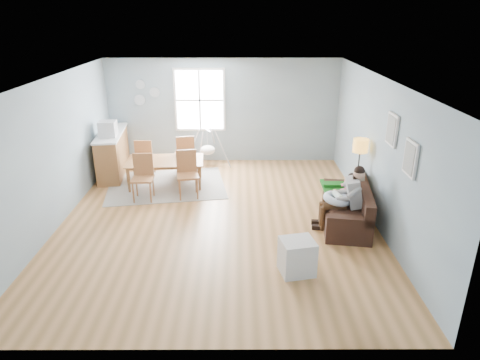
{
  "coord_description": "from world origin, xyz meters",
  "views": [
    {
      "loc": [
        0.41,
        -7.53,
        3.8
      ],
      "look_at": [
        0.43,
        -0.48,
        1.0
      ],
      "focal_mm": 32.0,
      "sensor_mm": 36.0,
      "label": 1
    }
  ],
  "objects_px": {
    "dining_table": "(166,173)",
    "sofa": "(349,209)",
    "monitor": "(108,129)",
    "baby_swing": "(208,149)",
    "toddler": "(346,188)",
    "chair_sw": "(143,174)",
    "floor_lamp": "(360,151)",
    "chair_nw": "(145,156)",
    "chair_ne": "(185,152)",
    "counter": "(113,153)",
    "storage_cube": "(297,257)",
    "father": "(345,196)",
    "chair_se": "(187,170)"
  },
  "relations": [
    {
      "from": "dining_table",
      "to": "sofa",
      "type": "bearing_deg",
      "value": -30.1
    },
    {
      "from": "monitor",
      "to": "baby_swing",
      "type": "xyz_separation_m",
      "value": [
        2.24,
        0.96,
        -0.81
      ]
    },
    {
      "from": "toddler",
      "to": "chair_sw",
      "type": "xyz_separation_m",
      "value": [
        -4.1,
        0.96,
        -0.07
      ]
    },
    {
      "from": "floor_lamp",
      "to": "dining_table",
      "type": "bearing_deg",
      "value": 163.76
    },
    {
      "from": "chair_nw",
      "to": "chair_ne",
      "type": "height_order",
      "value": "chair_ne"
    },
    {
      "from": "counter",
      "to": "dining_table",
      "type": "bearing_deg",
      "value": -29.57
    },
    {
      "from": "storage_cube",
      "to": "dining_table",
      "type": "height_order",
      "value": "dining_table"
    },
    {
      "from": "father",
      "to": "chair_nw",
      "type": "height_order",
      "value": "father"
    },
    {
      "from": "chair_sw",
      "to": "baby_swing",
      "type": "bearing_deg",
      "value": 59.92
    },
    {
      "from": "chair_nw",
      "to": "baby_swing",
      "type": "bearing_deg",
      "value": 29.79
    },
    {
      "from": "storage_cube",
      "to": "chair_sw",
      "type": "relative_size",
      "value": 0.59
    },
    {
      "from": "floor_lamp",
      "to": "monitor",
      "type": "distance_m",
      "value": 5.69
    },
    {
      "from": "father",
      "to": "chair_nw",
      "type": "bearing_deg",
      "value": 147.56
    },
    {
      "from": "chair_se",
      "to": "chair_sw",
      "type": "bearing_deg",
      "value": -170.67
    },
    {
      "from": "dining_table",
      "to": "chair_se",
      "type": "distance_m",
      "value": 0.85
    },
    {
      "from": "chair_sw",
      "to": "monitor",
      "type": "xyz_separation_m",
      "value": [
        -1.01,
        1.16,
        0.67
      ]
    },
    {
      "from": "toddler",
      "to": "chair_se",
      "type": "bearing_deg",
      "value": 160.65
    },
    {
      "from": "floor_lamp",
      "to": "chair_se",
      "type": "relative_size",
      "value": 1.44
    },
    {
      "from": "monitor",
      "to": "sofa",
      "type": "bearing_deg",
      "value": -24.16
    },
    {
      "from": "sofa",
      "to": "storage_cube",
      "type": "bearing_deg",
      "value": -125.48
    },
    {
      "from": "dining_table",
      "to": "father",
      "type": "bearing_deg",
      "value": -34.06
    },
    {
      "from": "father",
      "to": "chair_se",
      "type": "height_order",
      "value": "father"
    },
    {
      "from": "monitor",
      "to": "baby_swing",
      "type": "height_order",
      "value": "monitor"
    },
    {
      "from": "chair_se",
      "to": "counter",
      "type": "bearing_deg",
      "value": 145.46
    },
    {
      "from": "toddler",
      "to": "counter",
      "type": "distance_m",
      "value": 5.73
    },
    {
      "from": "chair_se",
      "to": "monitor",
      "type": "bearing_deg",
      "value": 152.37
    },
    {
      "from": "sofa",
      "to": "monitor",
      "type": "distance_m",
      "value": 5.73
    },
    {
      "from": "father",
      "to": "floor_lamp",
      "type": "relative_size",
      "value": 0.85
    },
    {
      "from": "toddler",
      "to": "chair_sw",
      "type": "height_order",
      "value": "chair_sw"
    },
    {
      "from": "floor_lamp",
      "to": "baby_swing",
      "type": "bearing_deg",
      "value": 141.06
    },
    {
      "from": "father",
      "to": "monitor",
      "type": "relative_size",
      "value": 3.1
    },
    {
      "from": "father",
      "to": "chair_se",
      "type": "xyz_separation_m",
      "value": [
        -3.06,
        1.54,
        -0.07
      ]
    },
    {
      "from": "toddler",
      "to": "chair_se",
      "type": "height_order",
      "value": "chair_se"
    },
    {
      "from": "chair_sw",
      "to": "monitor",
      "type": "distance_m",
      "value": 1.68
    },
    {
      "from": "chair_sw",
      "to": "counter",
      "type": "height_order",
      "value": "counter"
    },
    {
      "from": "toddler",
      "to": "monitor",
      "type": "bearing_deg",
      "value": 157.39
    },
    {
      "from": "chair_se",
      "to": "chair_ne",
      "type": "distance_m",
      "value": 1.3
    },
    {
      "from": "storage_cube",
      "to": "baby_swing",
      "type": "bearing_deg",
      "value": 108.93
    },
    {
      "from": "baby_swing",
      "to": "counter",
      "type": "bearing_deg",
      "value": -165.32
    },
    {
      "from": "monitor",
      "to": "toddler",
      "type": "bearing_deg",
      "value": -22.61
    },
    {
      "from": "chair_sw",
      "to": "chair_se",
      "type": "distance_m",
      "value": 0.94
    },
    {
      "from": "monitor",
      "to": "baby_swing",
      "type": "distance_m",
      "value": 2.56
    },
    {
      "from": "father",
      "to": "baby_swing",
      "type": "distance_m",
      "value": 4.47
    },
    {
      "from": "sofa",
      "to": "toddler",
      "type": "distance_m",
      "value": 0.42
    },
    {
      "from": "counter",
      "to": "baby_swing",
      "type": "relative_size",
      "value": 1.54
    },
    {
      "from": "toddler",
      "to": "chair_se",
      "type": "relative_size",
      "value": 0.75
    },
    {
      "from": "father",
      "to": "chair_se",
      "type": "distance_m",
      "value": 3.43
    },
    {
      "from": "floor_lamp",
      "to": "baby_swing",
      "type": "height_order",
      "value": "floor_lamp"
    },
    {
      "from": "father",
      "to": "monitor",
      "type": "xyz_separation_m",
      "value": [
        -4.99,
        2.56,
        0.58
      ]
    },
    {
      "from": "chair_nw",
      "to": "floor_lamp",
      "type": "bearing_deg",
      "value": -20.65
    }
  ]
}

